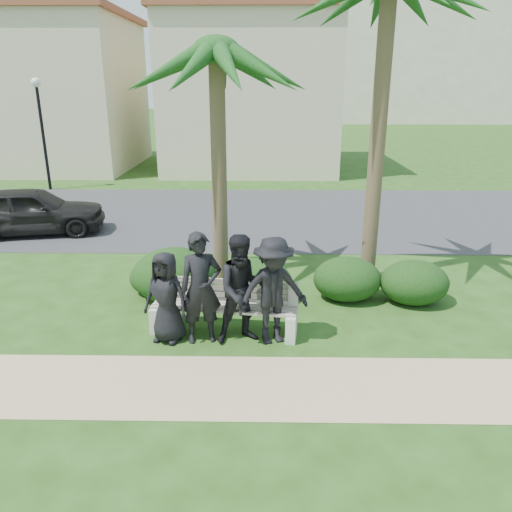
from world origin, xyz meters
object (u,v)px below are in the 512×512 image
Objects in this scene: man_a at (166,297)px; man_d at (273,291)px; car_a at (32,211)px; street_lamp at (40,114)px; man_c at (243,290)px; palm_left at (216,53)px; park_bench at (224,311)px; man_b at (201,288)px.

man_a is 0.85× the size of man_d.
man_a reaches higher than car_a.
street_lamp is 15.43m from man_d.
palm_left is (-0.61, 2.91, 3.71)m from man_c.
man_d is 0.46× the size of car_a.
car_a is (-6.74, 6.19, -0.23)m from man_d.
car_a is (-5.90, 5.85, 0.28)m from park_bench.
park_bench is (8.03, -12.14, -2.55)m from street_lamp.
man_c is at bearing 159.75° from man_d.
car_a is at bearing 120.10° from man_c.
street_lamp is at bearing 108.09° from man_b.
car_a is (-6.25, 6.17, -0.25)m from man_c.
man_c is at bearing -146.23° from car_a.
palm_left is (7.76, -9.54, 1.69)m from street_lamp.
man_b is 1.03× the size of man_d.
man_c is (0.34, -0.32, 0.53)m from park_bench.
man_a is at bearing -153.91° from park_bench.
street_lamp is 14.77m from park_bench.
man_b reaches higher than man_d.
man_a is at bearing -60.26° from street_lamp.
car_a is at bearing 147.17° from man_a.
man_c reaches higher than park_bench.
street_lamp is 2.78× the size of man_a.
man_c is 8.78m from car_a.
park_bench is at bearing -84.15° from palm_left.
palm_left is at bearing 74.95° from man_b.
park_bench is 1.41× the size of man_d.
man_c reaches higher than car_a.
park_bench is at bearing 37.03° from man_a.
man_b is 8.31m from car_a.
man_d is 4.86m from palm_left.
man_b is 4.70m from palm_left.
park_bench is 1.04m from man_a.
man_a is 4.87m from palm_left.
street_lamp reaches higher than park_bench.
park_bench is 8.32m from car_a.
man_b reaches higher than man_a.
palm_left is (-0.27, 2.59, 4.24)m from park_bench.
man_b is at bearing -58.32° from street_lamp.
palm_left is at bearing 95.59° from man_a.
park_bench is 1.39× the size of man_c.
park_bench is at bearing 29.59° from man_b.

